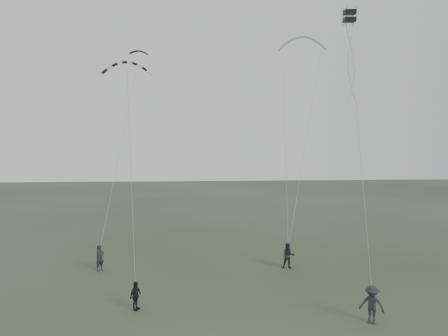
{
  "coord_description": "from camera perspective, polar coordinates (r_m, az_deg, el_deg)",
  "views": [
    {
      "loc": [
        -1.12,
        -24.12,
        9.49
      ],
      "look_at": [
        0.92,
        5.35,
        7.39
      ],
      "focal_mm": 35.0,
      "sensor_mm": 36.0,
      "label": 1
    }
  ],
  "objects": [
    {
      "name": "ground",
      "position": [
        25.95,
        -1.27,
        -17.4
      ],
      "size": [
        140.0,
        140.0,
        0.0
      ],
      "primitive_type": "plane",
      "color": "#2B3824",
      "rests_on": "ground"
    },
    {
      "name": "flyer_left",
      "position": [
        32.82,
        -15.91,
        -11.23
      ],
      "size": [
        0.77,
        0.8,
        1.84
      ],
      "primitive_type": "imported",
      "rotation": [
        0.0,
        0.0,
        0.87
      ],
      "color": "black",
      "rests_on": "ground"
    },
    {
      "name": "flyer_right",
      "position": [
        32.46,
        8.39,
        -11.29
      ],
      "size": [
        0.99,
        0.82,
        1.84
      ],
      "primitive_type": "imported",
      "rotation": [
        0.0,
        0.0,
        -0.15
      ],
      "color": "black",
      "rests_on": "ground"
    },
    {
      "name": "flyer_center",
      "position": [
        25.41,
        -11.49,
        -16.03
      ],
      "size": [
        0.77,
        1.01,
        1.59
      ],
      "primitive_type": "imported",
      "rotation": [
        0.0,
        0.0,
        1.09
      ],
      "color": "black",
      "rests_on": "ground"
    },
    {
      "name": "flyer_far",
      "position": [
        24.44,
        18.75,
        -16.54
      ],
      "size": [
        1.46,
        1.3,
        1.96
      ],
      "primitive_type": "imported",
      "rotation": [
        0.0,
        0.0,
        -0.58
      ],
      "color": "#232328",
      "rests_on": "ground"
    },
    {
      "name": "kite_dark_small",
      "position": [
        36.85,
        -11.07,
        14.76
      ],
      "size": [
        1.58,
        0.99,
        0.59
      ],
      "primitive_type": null,
      "rotation": [
        0.26,
        0.0,
        0.32
      ],
      "color": "black",
      "rests_on": "flyer_left"
    },
    {
      "name": "kite_pale_large",
      "position": [
        41.15,
        10.14,
        16.44
      ],
      "size": [
        4.46,
        2.32,
        1.89
      ],
      "primitive_type": null,
      "rotation": [
        0.21,
        0.0,
        -0.25
      ],
      "color": "#979A9C",
      "rests_on": "flyer_right"
    },
    {
      "name": "kite_striped",
      "position": [
        29.05,
        -12.56,
        13.33
      ],
      "size": [
        3.26,
        1.56,
        1.34
      ],
      "primitive_type": null,
      "rotation": [
        0.18,
        0.0,
        0.19
      ],
      "color": "black",
      "rests_on": "flyer_center"
    },
    {
      "name": "kite_box",
      "position": [
        28.78,
        16.07,
        18.54
      ],
      "size": [
        0.71,
        0.79,
        0.8
      ],
      "primitive_type": null,
      "rotation": [
        0.12,
        0.0,
        -0.06
      ],
      "color": "black",
      "rests_on": "flyer_far"
    }
  ]
}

